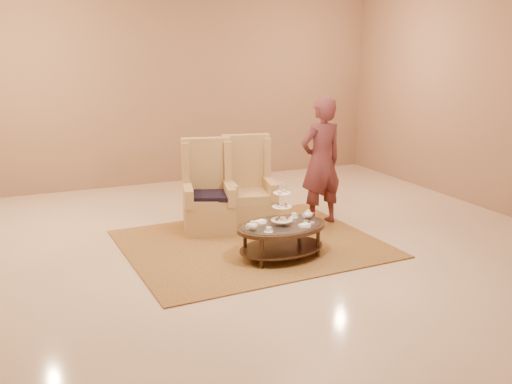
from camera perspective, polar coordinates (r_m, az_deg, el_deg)
name	(u,v)px	position (r m, az deg, el deg)	size (l,w,h in m)	color
ground	(260,250)	(7.18, 0.36, -5.82)	(8.00, 8.00, 0.00)	beige
ceiling	(260,250)	(7.18, 0.36, -5.82)	(8.00, 8.00, 0.02)	white
wall_back	(171,87)	(10.54, -8.53, 10.36)	(8.00, 0.04, 3.50)	#966D51
rug	(251,244)	(7.37, -0.48, -5.18)	(3.25, 2.76, 0.02)	olive
tea_table	(282,231)	(6.82, 2.58, -3.89)	(1.19, 0.88, 0.94)	black
armchair_left	(208,199)	(7.89, -4.81, -0.74)	(0.82, 0.84, 1.25)	tan
armchair_right	(248,195)	(8.10, -0.76, -0.29)	(0.81, 0.82, 1.26)	tan
person	(321,162)	(8.01, 6.53, 3.01)	(0.71, 0.51, 1.81)	#5A2629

